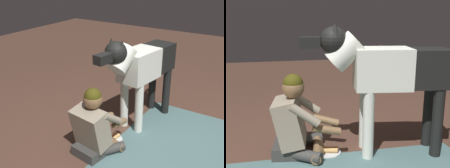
# 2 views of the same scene
# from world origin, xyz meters

# --- Properties ---
(ground_plane) EXTENTS (12.86, 12.86, 0.00)m
(ground_plane) POSITION_xyz_m (0.00, 0.00, 0.00)
(ground_plane) COLOR brown
(area_rug) EXTENTS (2.39, 1.57, 0.01)m
(area_rug) POSITION_xyz_m (-0.14, 0.25, 0.00)
(area_rug) COLOR slate
(area_rug) RESTS_ON ground
(person_sitting_on_floor) EXTENTS (0.70, 0.57, 0.82)m
(person_sitting_on_floor) POSITION_xyz_m (0.24, -0.62, 0.33)
(person_sitting_on_floor) COLOR #3C3C39
(person_sitting_on_floor) RESTS_ON ground
(large_dog) EXTENTS (1.59, 0.46, 1.28)m
(large_dog) POSITION_xyz_m (-0.65, -0.49, 0.82)
(large_dog) COLOR white
(large_dog) RESTS_ON ground
(hot_dog_on_plate) EXTENTS (0.25, 0.25, 0.06)m
(hot_dog_on_plate) POSITION_xyz_m (-0.07, -0.57, 0.02)
(hot_dog_on_plate) COLOR silver
(hot_dog_on_plate) RESTS_ON ground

